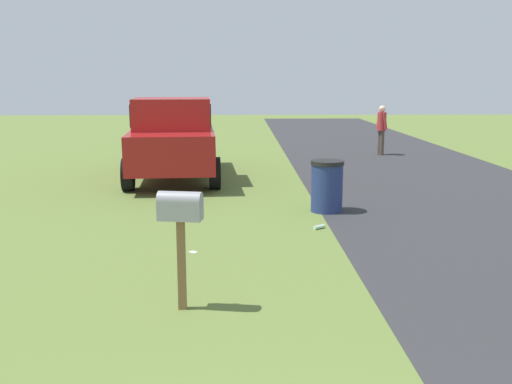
{
  "coord_description": "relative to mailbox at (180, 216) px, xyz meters",
  "views": [
    {
      "loc": [
        -1.49,
        0.33,
        2.58
      ],
      "look_at": [
        5.58,
        0.13,
        1.18
      ],
      "focal_mm": 40.6,
      "sensor_mm": 36.0,
      "label": 1
    }
  ],
  "objects": [
    {
      "name": "litter_wrapper_near_hydrant",
      "position": [
        2.18,
        0.05,
        -1.08
      ],
      "size": [
        0.14,
        0.15,
        0.01
      ],
      "primitive_type": "cube",
      "rotation": [
        0.0,
        0.0,
        0.83
      ],
      "color": "silver",
      "rests_on": "ground"
    },
    {
      "name": "mailbox",
      "position": [
        0.0,
        0.0,
        0.0
      ],
      "size": [
        0.28,
        0.51,
        1.36
      ],
      "rotation": [
        0.0,
        0.0,
        -0.16
      ],
      "color": "brown",
      "rests_on": "ground"
    },
    {
      "name": "litter_bottle_far_scatter",
      "position": [
        3.49,
        -2.03,
        -1.05
      ],
      "size": [
        0.18,
        0.22,
        0.07
      ],
      "primitive_type": "cylinder",
      "rotation": [
        0.0,
        1.57,
        2.19
      ],
      "color": "#B2D8BF",
      "rests_on": "ground"
    },
    {
      "name": "pickup_truck",
      "position": [
        8.7,
        1.05,
        0.02
      ],
      "size": [
        5.39,
        2.57,
        2.09
      ],
      "rotation": [
        0.0,
        0.0,
        3.21
      ],
      "color": "maroon",
      "rests_on": "ground"
    },
    {
      "name": "trash_bin",
      "position": [
        4.83,
        -2.36,
        -0.58
      ],
      "size": [
        0.65,
        0.65,
        1.01
      ],
      "color": "navy",
      "rests_on": "ground"
    },
    {
      "name": "pedestrian",
      "position": [
        13.27,
        -5.46,
        -0.12
      ],
      "size": [
        0.47,
        0.3,
        1.67
      ],
      "rotation": [
        0.0,
        0.0,
        5.04
      ],
      "color": "#4C4238",
      "rests_on": "ground"
    }
  ]
}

